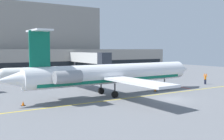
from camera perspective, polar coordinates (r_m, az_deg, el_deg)
The scene contains 9 objects.
ground at distance 34.56m, azimuth 13.06°, elevation -6.38°, with size 120.00×120.00×0.11m.
terminal_building at distance 74.77m, azimuth -12.13°, elevation 5.04°, with size 62.42×11.75×18.67m.
jet_bridge_west at distance 60.71m, azimuth -5.15°, elevation 2.66°, with size 2.40×18.07×5.78m.
regional_jet at distance 36.03m, azimuth 0.03°, elevation -0.89°, with size 31.05×23.34×8.73m.
pushback_tractor at distance 58.83m, azimuth 7.52°, elevation -0.85°, with size 2.49×3.25×1.99m.
fuel_tank at distance 53.72m, azimuth -19.90°, elevation -0.87°, with size 7.86×3.24×2.87m.
marshaller at distance 50.63m, azimuth 19.93°, elevation -1.82°, with size 0.34×0.82×2.02m.
safety_cone_alpha at distance 40.28m, azimuth 9.49°, elevation -4.33°, with size 0.47×0.47×0.55m.
safety_cone_bravo at distance 31.53m, azimuth -19.06°, elevation -7.03°, with size 0.47×0.47×0.55m.
Camera 1 is at (-24.04, -23.96, 6.48)m, focal length 41.36 mm.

